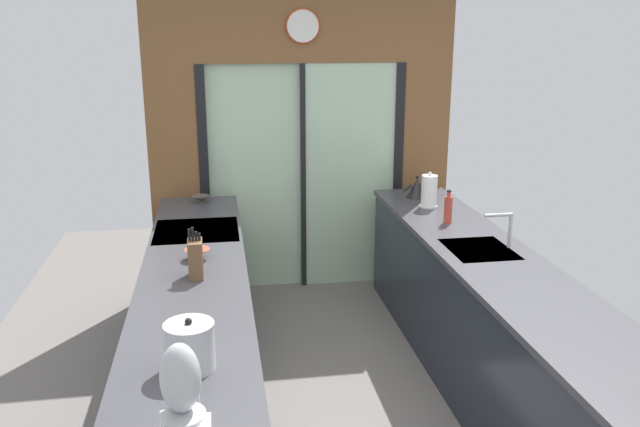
{
  "coord_description": "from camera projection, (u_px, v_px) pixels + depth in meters",
  "views": [
    {
      "loc": [
        -0.75,
        -3.16,
        2.28
      ],
      "look_at": [
        -0.09,
        0.92,
        1.1
      ],
      "focal_mm": 36.37,
      "sensor_mm": 36.0,
      "label": 1
    }
  ],
  "objects": [
    {
      "name": "sink_faucet",
      "position": [
        505.0,
        224.0,
        4.13
      ],
      "size": [
        0.19,
        0.02,
        0.23
      ],
      "color": "#B7BABC",
      "rests_on": "right_counter_run"
    },
    {
      "name": "knife_block",
      "position": [
        196.0,
        258.0,
        3.65
      ],
      "size": [
        0.08,
        0.14,
        0.3
      ],
      "color": "brown",
      "rests_on": "left_counter_run"
    },
    {
      "name": "mixing_bowl_far",
      "position": [
        201.0,
        199.0,
        5.25
      ],
      "size": [
        0.15,
        0.15,
        0.06
      ],
      "color": "#514C47",
      "rests_on": "left_counter_run"
    },
    {
      "name": "kettle",
      "position": [
        417.0,
        188.0,
        5.4
      ],
      "size": [
        0.25,
        0.18,
        0.19
      ],
      "color": "black",
      "rests_on": "right_counter_run"
    },
    {
      "name": "mixing_bowl_near",
      "position": [
        197.0,
        254.0,
        3.96
      ],
      "size": [
        0.16,
        0.16,
        0.07
      ],
      "color": "#BC4C38",
      "rests_on": "left_counter_run"
    },
    {
      "name": "right_counter_run",
      "position": [
        493.0,
        331.0,
        4.04
      ],
      "size": [
        0.62,
        3.8,
        0.92
      ],
      "color": "#1E232D",
      "rests_on": "ground_plane"
    },
    {
      "name": "left_counter_run",
      "position": [
        196.0,
        367.0,
        3.6
      ],
      "size": [
        0.62,
        3.8,
        0.92
      ],
      "color": "#1E232D",
      "rests_on": "ground_plane"
    },
    {
      "name": "stock_pot",
      "position": [
        190.0,
        346.0,
        2.66
      ],
      "size": [
        0.21,
        0.21,
        0.23
      ],
      "color": "#B7BABC",
      "rests_on": "left_counter_run"
    },
    {
      "name": "oven_range",
      "position": [
        200.0,
        292.0,
        4.67
      ],
      "size": [
        0.6,
        0.6,
        0.92
      ],
      "color": "black",
      "rests_on": "ground_plane"
    },
    {
      "name": "soap_bottle_far",
      "position": [
        448.0,
        209.0,
        4.68
      ],
      "size": [
        0.06,
        0.06,
        0.24
      ],
      "color": "#B23D2D",
      "rests_on": "right_counter_run"
    },
    {
      "name": "back_wall_unit",
      "position": [
        302.0,
        119.0,
        5.6
      ],
      "size": [
        2.64,
        0.12,
        2.7
      ],
      "color": "brown",
      "rests_on": "ground_plane"
    },
    {
      "name": "stand_mixer",
      "position": [
        183.0,
        414.0,
        2.09
      ],
      "size": [
        0.17,
        0.27,
        0.42
      ],
      "color": "#B7BABC",
      "rests_on": "left_counter_run"
    },
    {
      "name": "ground_plane",
      "position": [
        340.0,
        385.0,
        4.32
      ],
      "size": [
        5.04,
        7.6,
        0.02
      ],
      "primitive_type": "cube",
      "color": "slate"
    },
    {
      "name": "paper_towel_roll",
      "position": [
        429.0,
        192.0,
        5.09
      ],
      "size": [
        0.14,
        0.14,
        0.29
      ],
      "color": "#B7BABC",
      "rests_on": "right_counter_run"
    }
  ]
}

